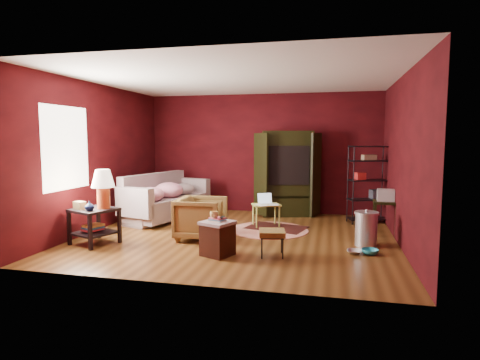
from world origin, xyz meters
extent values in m
cube|color=brown|center=(0.00, 0.00, -0.01)|extent=(5.50, 5.00, 0.02)
cube|color=white|center=(0.00, 0.00, 2.81)|extent=(5.50, 5.00, 0.02)
cube|color=#44090E|center=(0.00, 2.51, 1.40)|extent=(5.50, 0.02, 2.80)
cube|color=#44090E|center=(0.00, -2.51, 1.40)|extent=(5.50, 0.02, 2.80)
cube|color=#44090E|center=(-2.76, 0.00, 1.40)|extent=(0.02, 5.00, 2.80)
cube|color=#44090E|center=(2.76, 0.00, 1.40)|extent=(0.02, 5.00, 2.80)
cube|color=white|center=(-2.73, -1.00, 1.60)|extent=(0.02, 1.20, 1.40)
imported|color=gray|center=(-1.91, 1.04, 0.37)|extent=(1.17, 1.95, 0.73)
imported|color=black|center=(-0.57, -0.35, 0.41)|extent=(0.77, 0.82, 0.81)
imported|color=#BBBDC2|center=(2.01, -0.68, 0.12)|extent=(0.24, 0.09, 0.24)
imported|color=#28A4BB|center=(2.24, -0.67, 0.13)|extent=(0.27, 0.13, 0.26)
imported|color=#0C183F|center=(-2.15, -1.26, 0.67)|extent=(0.16, 0.16, 0.15)
imported|color=tan|center=(-0.05, -1.28, 0.64)|extent=(0.13, 0.11, 0.13)
cube|color=black|center=(-2.20, -1.07, 0.58)|extent=(0.82, 0.82, 0.04)
cube|color=black|center=(-2.20, -1.07, 0.19)|extent=(0.76, 0.76, 0.03)
cube|color=black|center=(-2.57, -1.23, 0.29)|extent=(0.07, 0.07, 0.59)
cube|color=black|center=(-2.04, -1.43, 0.29)|extent=(0.07, 0.07, 0.59)
cube|color=black|center=(-2.36, -0.70, 0.29)|extent=(0.07, 0.07, 0.59)
cube|color=black|center=(-1.84, -0.91, 0.29)|extent=(0.07, 0.07, 0.59)
cylinder|color=#D55927|center=(-2.05, -1.01, 0.78)|extent=(0.27, 0.27, 0.36)
cone|color=#F2E5C6|center=(-2.05, -1.01, 1.10)|extent=(0.49, 0.49, 0.29)
cube|color=olive|center=(-2.41, -1.15, 0.66)|extent=(0.22, 0.19, 0.13)
cube|color=#D03441|center=(-2.25, -1.05, 0.24)|extent=(0.32, 0.36, 0.03)
cube|color=#348FD0|center=(-2.24, -1.05, 0.27)|extent=(0.32, 0.36, 0.03)
cube|color=#EAC34E|center=(-2.23, -1.05, 0.31)|extent=(0.32, 0.36, 0.03)
cube|color=gray|center=(-1.82, 1.07, 0.29)|extent=(1.33, 2.14, 0.42)
cube|color=gray|center=(-2.18, 1.16, 0.58)|extent=(0.70, 1.97, 0.84)
cube|color=gray|center=(-2.08, 0.11, 0.52)|extent=(0.86, 0.40, 0.58)
cube|color=gray|center=(-1.57, 2.03, 0.52)|extent=(0.86, 0.40, 0.58)
ellipsoid|color=#C81C52|center=(-1.92, 0.50, 0.63)|extent=(0.67, 0.67, 0.29)
ellipsoid|color=#C81C52|center=(-1.77, 1.06, 0.65)|extent=(0.75, 0.75, 0.34)
ellipsoid|color=gray|center=(-1.64, 1.56, 0.61)|extent=(0.62, 0.62, 0.27)
cube|color=#3B170D|center=(-0.01, -1.24, 0.24)|extent=(0.52, 0.52, 0.48)
cube|color=gray|center=(-0.01, -1.24, 0.50)|extent=(0.56, 0.56, 0.04)
cube|color=#C2B29F|center=(-0.01, -1.24, 0.53)|extent=(0.28, 0.25, 0.02)
cube|color=teal|center=(-0.01, -1.24, 0.55)|extent=(0.26, 0.23, 0.02)
cube|color=#B64452|center=(-0.01, -1.24, 0.57)|extent=(0.26, 0.24, 0.02)
cube|color=black|center=(0.06, -1.24, 0.59)|extent=(0.05, 0.14, 0.02)
cube|color=black|center=(0.79, -1.08, 0.35)|extent=(0.45, 0.45, 0.08)
cube|color=black|center=(0.79, -1.08, 0.31)|extent=(0.40, 0.40, 0.02)
cylinder|color=black|center=(0.67, -1.26, 0.16)|extent=(0.02, 0.02, 0.32)
cylinder|color=black|center=(0.97, -1.20, 0.16)|extent=(0.02, 0.02, 0.32)
cylinder|color=black|center=(0.61, -0.96, 0.16)|extent=(0.02, 0.02, 0.32)
cylinder|color=black|center=(0.91, -0.90, 0.16)|extent=(0.02, 0.02, 0.32)
cylinder|color=beige|center=(0.49, 0.58, 0.01)|extent=(1.55, 1.55, 0.01)
cube|color=#481713|center=(0.60, 0.78, 0.01)|extent=(1.26, 1.00, 0.01)
cube|color=#CEDD65|center=(0.38, 0.88, 0.44)|extent=(0.64, 0.56, 0.03)
cylinder|color=#CEDD65|center=(0.23, 0.65, 0.22)|extent=(0.04, 0.04, 0.44)
cylinder|color=#CEDD65|center=(0.65, 0.84, 0.22)|extent=(0.04, 0.04, 0.44)
cylinder|color=#CEDD65|center=(0.11, 0.92, 0.22)|extent=(0.04, 0.04, 0.44)
cylinder|color=#CEDD65|center=(0.53, 1.11, 0.22)|extent=(0.04, 0.04, 0.44)
cube|color=white|center=(0.37, 0.90, 0.46)|extent=(0.34, 0.29, 0.01)
cube|color=silver|center=(0.33, 0.99, 0.56)|extent=(0.28, 0.17, 0.19)
cube|color=white|center=(0.32, 0.75, 0.46)|extent=(0.31, 0.32, 0.00)
cube|color=white|center=(0.53, 0.86, 0.46)|extent=(0.25, 0.30, 0.00)
cube|color=black|center=(0.64, 2.20, 0.96)|extent=(1.23, 0.85, 1.93)
cube|color=black|center=(0.66, 2.10, 1.17)|extent=(0.99, 0.65, 0.86)
cube|color=black|center=(0.11, 1.78, 0.96)|extent=(0.37, 0.34, 1.83)
cube|color=black|center=(1.29, 2.06, 0.96)|extent=(0.22, 0.44, 1.83)
cube|color=#2C2E31|center=(0.65, 2.15, 1.06)|extent=(0.73, 0.64, 0.53)
cube|color=black|center=(0.71, 1.90, 1.06)|extent=(0.50, 0.13, 0.41)
cube|color=black|center=(0.65, 2.15, 0.46)|extent=(1.01, 0.70, 0.05)
cylinder|color=black|center=(2.07, 1.46, 0.81)|extent=(0.03, 0.03, 1.61)
cylinder|color=black|center=(2.79, 1.69, 0.81)|extent=(0.03, 0.03, 1.61)
cylinder|color=black|center=(1.97, 1.76, 0.81)|extent=(0.03, 0.03, 1.61)
cylinder|color=black|center=(2.69, 2.00, 0.81)|extent=(0.03, 0.03, 1.61)
cube|color=black|center=(2.38, 1.73, 0.09)|extent=(0.85, 0.57, 0.02)
cube|color=black|center=(2.38, 1.73, 0.49)|extent=(0.85, 0.57, 0.02)
cube|color=black|center=(2.38, 1.73, 0.90)|extent=(0.85, 0.57, 0.02)
cube|color=black|center=(2.38, 1.73, 1.30)|extent=(0.85, 0.57, 0.02)
cube|color=black|center=(2.38, 1.73, 1.59)|extent=(0.85, 0.57, 0.02)
cube|color=#A81C1C|center=(2.21, 1.67, 0.99)|extent=(0.24, 0.27, 0.14)
cube|color=#383846|center=(2.55, 1.78, 0.60)|extent=(0.28, 0.28, 0.18)
cube|color=#8C7054|center=(2.38, 1.73, 1.37)|extent=(0.31, 0.25, 0.11)
cube|color=black|center=(2.60, 0.67, 0.61)|extent=(0.44, 0.44, 0.04)
cube|color=black|center=(2.41, 0.50, 0.31)|extent=(0.04, 0.04, 0.61)
cube|color=black|center=(2.77, 0.48, 0.31)|extent=(0.04, 0.04, 0.61)
cube|color=black|center=(2.43, 0.85, 0.31)|extent=(0.04, 0.04, 0.61)
cube|color=black|center=(2.79, 0.84, 0.31)|extent=(0.04, 0.04, 0.61)
cube|color=silver|center=(2.60, 0.67, 0.74)|extent=(0.31, 0.25, 0.21)
cylinder|color=white|center=(2.21, -0.16, 0.26)|extent=(0.42, 0.42, 0.53)
cylinder|color=white|center=(2.21, -0.16, 0.55)|extent=(0.46, 0.46, 0.04)
sphere|color=white|center=(2.21, -0.16, 0.58)|extent=(0.06, 0.06, 0.05)
camera|label=1|loc=(1.65, -6.92, 1.77)|focal=30.00mm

